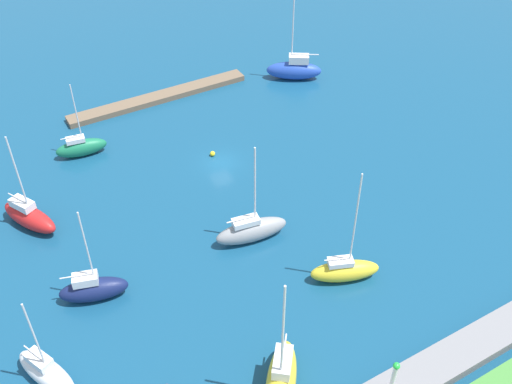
{
  "coord_description": "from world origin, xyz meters",
  "views": [
    {
      "loc": [
        24.9,
        51.85,
        43.24
      ],
      "look_at": [
        0.0,
        8.52,
        1.5
      ],
      "focal_mm": 41.67,
      "sensor_mm": 36.0,
      "label": 1
    }
  ],
  "objects_px": {
    "sailboat_red_by_breakwater": "(29,216)",
    "sailboat_yellow_east_end": "(345,270)",
    "sailboat_green_inner_mooring": "(81,147)",
    "sailboat_navy_far_south": "(93,289)",
    "sailboat_white_center_basin": "(46,371)",
    "mooring_buoy_yellow": "(213,154)",
    "sailboat_gray_off_beacon": "(251,230)",
    "harbor_beacon": "(394,376)",
    "pier_dock": "(159,97)",
    "sailboat_blue_west_end": "(294,69)",
    "sailboat_yellow_near_pier": "(281,380)"
  },
  "relations": [
    {
      "from": "sailboat_red_by_breakwater",
      "to": "sailboat_yellow_east_end",
      "type": "relative_size",
      "value": 0.9
    },
    {
      "from": "sailboat_red_by_breakwater",
      "to": "sailboat_yellow_east_end",
      "type": "height_order",
      "value": "sailboat_yellow_east_end"
    },
    {
      "from": "sailboat_green_inner_mooring",
      "to": "sailboat_navy_far_south",
      "type": "distance_m",
      "value": 23.41
    },
    {
      "from": "sailboat_yellow_east_end",
      "to": "sailboat_red_by_breakwater",
      "type": "bearing_deg",
      "value": 158.79
    },
    {
      "from": "sailboat_green_inner_mooring",
      "to": "sailboat_yellow_east_end",
      "type": "xyz_separation_m",
      "value": [
        -15.75,
        32.35,
        0.04
      ]
    },
    {
      "from": "sailboat_white_center_basin",
      "to": "mooring_buoy_yellow",
      "type": "height_order",
      "value": "sailboat_white_center_basin"
    },
    {
      "from": "sailboat_gray_off_beacon",
      "to": "sailboat_red_by_breakwater",
      "type": "height_order",
      "value": "sailboat_gray_off_beacon"
    },
    {
      "from": "sailboat_green_inner_mooring",
      "to": "mooring_buoy_yellow",
      "type": "bearing_deg",
      "value": -22.12
    },
    {
      "from": "sailboat_white_center_basin",
      "to": "harbor_beacon",
      "type": "bearing_deg",
      "value": 31.76
    },
    {
      "from": "sailboat_gray_off_beacon",
      "to": "sailboat_green_inner_mooring",
      "type": "distance_m",
      "value": 25.54
    },
    {
      "from": "sailboat_navy_far_south",
      "to": "sailboat_red_by_breakwater",
      "type": "bearing_deg",
      "value": 118.9
    },
    {
      "from": "sailboat_yellow_east_end",
      "to": "sailboat_gray_off_beacon",
      "type": "bearing_deg",
      "value": 140.78
    },
    {
      "from": "sailboat_gray_off_beacon",
      "to": "sailboat_navy_far_south",
      "type": "distance_m",
      "value": 16.52
    },
    {
      "from": "sailboat_yellow_east_end",
      "to": "sailboat_navy_far_south",
      "type": "bearing_deg",
      "value": 177.64
    },
    {
      "from": "pier_dock",
      "to": "mooring_buoy_yellow",
      "type": "xyz_separation_m",
      "value": [
        -0.5,
        15.52,
        -0.07
      ]
    },
    {
      "from": "pier_dock",
      "to": "sailboat_red_by_breakwater",
      "type": "height_order",
      "value": "sailboat_red_by_breakwater"
    },
    {
      "from": "sailboat_navy_far_south",
      "to": "sailboat_blue_west_end",
      "type": "distance_m",
      "value": 46.41
    },
    {
      "from": "sailboat_navy_far_south",
      "to": "sailboat_yellow_east_end",
      "type": "relative_size",
      "value": 0.83
    },
    {
      "from": "harbor_beacon",
      "to": "sailboat_yellow_near_pier",
      "type": "xyz_separation_m",
      "value": [
        7.07,
        -4.93,
        -1.79
      ]
    },
    {
      "from": "sailboat_gray_off_beacon",
      "to": "sailboat_green_inner_mooring",
      "type": "xyz_separation_m",
      "value": [
        10.68,
        -23.2,
        -0.17
      ]
    },
    {
      "from": "sailboat_navy_far_south",
      "to": "sailboat_white_center_basin",
      "type": "relative_size",
      "value": 1.08
    },
    {
      "from": "sailboat_red_by_breakwater",
      "to": "pier_dock",
      "type": "bearing_deg",
      "value": 100.25
    },
    {
      "from": "sailboat_yellow_near_pier",
      "to": "sailboat_green_inner_mooring",
      "type": "xyz_separation_m",
      "value": [
        4.13,
        -39.6,
        -0.31
      ]
    },
    {
      "from": "sailboat_navy_far_south",
      "to": "sailboat_blue_west_end",
      "type": "relative_size",
      "value": 0.81
    },
    {
      "from": "sailboat_blue_west_end",
      "to": "sailboat_yellow_east_end",
      "type": "distance_m",
      "value": 39.31
    },
    {
      "from": "pier_dock",
      "to": "sailboat_yellow_near_pier",
      "type": "relative_size",
      "value": 1.95
    },
    {
      "from": "sailboat_blue_west_end",
      "to": "sailboat_red_by_breakwater",
      "type": "bearing_deg",
      "value": 49.88
    },
    {
      "from": "sailboat_gray_off_beacon",
      "to": "sailboat_blue_west_end",
      "type": "relative_size",
      "value": 0.88
    },
    {
      "from": "sailboat_yellow_near_pier",
      "to": "sailboat_gray_off_beacon",
      "type": "height_order",
      "value": "sailboat_yellow_near_pier"
    },
    {
      "from": "sailboat_green_inner_mooring",
      "to": "mooring_buoy_yellow",
      "type": "relative_size",
      "value": 15.47
    },
    {
      "from": "sailboat_yellow_near_pier",
      "to": "pier_dock",
      "type": "bearing_deg",
      "value": -152.02
    },
    {
      "from": "sailboat_yellow_east_end",
      "to": "sailboat_green_inner_mooring",
      "type": "bearing_deg",
      "value": 137.75
    },
    {
      "from": "pier_dock",
      "to": "sailboat_green_inner_mooring",
      "type": "relative_size",
      "value": 2.66
    },
    {
      "from": "sailboat_gray_off_beacon",
      "to": "sailboat_green_inner_mooring",
      "type": "bearing_deg",
      "value": 123.61
    },
    {
      "from": "harbor_beacon",
      "to": "sailboat_green_inner_mooring",
      "type": "distance_m",
      "value": 45.97
    },
    {
      "from": "sailboat_yellow_near_pier",
      "to": "sailboat_white_center_basin",
      "type": "bearing_deg",
      "value": -83.98
    },
    {
      "from": "pier_dock",
      "to": "sailboat_navy_far_south",
      "type": "bearing_deg",
      "value": 57.58
    },
    {
      "from": "sailboat_white_center_basin",
      "to": "sailboat_yellow_east_end",
      "type": "xyz_separation_m",
      "value": [
        -27.66,
        3.16,
        0.08
      ]
    },
    {
      "from": "sailboat_yellow_near_pier",
      "to": "sailboat_yellow_east_end",
      "type": "bearing_deg",
      "value": 160.91
    },
    {
      "from": "sailboat_yellow_east_end",
      "to": "sailboat_blue_west_end",
      "type": "bearing_deg",
      "value": 86.11
    },
    {
      "from": "sailboat_yellow_near_pier",
      "to": "sailboat_blue_west_end",
      "type": "distance_m",
      "value": 51.4
    },
    {
      "from": "harbor_beacon",
      "to": "sailboat_yellow_near_pier",
      "type": "bearing_deg",
      "value": -34.93
    },
    {
      "from": "harbor_beacon",
      "to": "sailboat_blue_west_end",
      "type": "distance_m",
      "value": 52.3
    },
    {
      "from": "sailboat_gray_off_beacon",
      "to": "sailboat_navy_far_south",
      "type": "bearing_deg",
      "value": -172.92
    },
    {
      "from": "sailboat_white_center_basin",
      "to": "mooring_buoy_yellow",
      "type": "xyz_separation_m",
      "value": [
        -25.67,
        -21.07,
        -0.8
      ]
    },
    {
      "from": "sailboat_yellow_near_pier",
      "to": "mooring_buoy_yellow",
      "type": "bearing_deg",
      "value": -158.04
    },
    {
      "from": "harbor_beacon",
      "to": "pier_dock",
      "type": "bearing_deg",
      "value": -92.29
    },
    {
      "from": "sailboat_gray_off_beacon",
      "to": "pier_dock",
      "type": "bearing_deg",
      "value": 94.07
    },
    {
      "from": "sailboat_yellow_east_end",
      "to": "sailboat_white_center_basin",
      "type": "bearing_deg",
      "value": -164.72
    },
    {
      "from": "pier_dock",
      "to": "sailboat_white_center_basin",
      "type": "bearing_deg",
      "value": 55.47
    }
  ]
}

